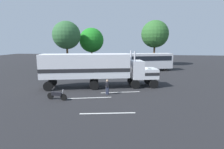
# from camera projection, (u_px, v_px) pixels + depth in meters

# --- Properties ---
(ground_plane) EXTENTS (120.00, 120.00, 0.00)m
(ground_plane) POSITION_uv_depth(u_px,v_px,m) (138.00, 85.00, 23.08)
(ground_plane) COLOR #232326
(lane_stripe_near) EXTENTS (4.30, 1.26, 0.01)m
(lane_stripe_near) POSITION_uv_depth(u_px,v_px,m) (120.00, 92.00, 19.94)
(lane_stripe_near) COLOR silver
(lane_stripe_near) RESTS_ON ground_plane
(lane_stripe_mid) EXTENTS (4.30, 1.24, 0.01)m
(lane_stripe_mid) POSITION_uv_depth(u_px,v_px,m) (90.00, 98.00, 17.90)
(lane_stripe_mid) COLOR silver
(lane_stripe_mid) RESTS_ON ground_plane
(lane_stripe_far) EXTENTS (4.35, 0.99, 0.01)m
(lane_stripe_far) POSITION_uv_depth(u_px,v_px,m) (108.00, 113.00, 14.00)
(lane_stripe_far) COLOR silver
(lane_stripe_far) RESTS_ON ground_plane
(semi_truck) EXTENTS (14.34, 5.87, 4.50)m
(semi_truck) POSITION_uv_depth(u_px,v_px,m) (95.00, 67.00, 21.64)
(semi_truck) COLOR white
(semi_truck) RESTS_ON ground_plane
(person_bystander) EXTENTS (0.34, 0.45, 1.63)m
(person_bystander) POSITION_uv_depth(u_px,v_px,m) (107.00, 86.00, 18.94)
(person_bystander) COLOR #2D3347
(person_bystander) RESTS_ON ground_plane
(parked_bus) EXTENTS (11.23, 5.96, 3.40)m
(parked_bus) POSITION_uv_depth(u_px,v_px,m) (144.00, 60.00, 34.82)
(parked_bus) COLOR silver
(parked_bus) RESTS_ON ground_plane
(parked_car) EXTENTS (4.45, 1.91, 1.57)m
(parked_car) POSITION_uv_depth(u_px,v_px,m) (89.00, 66.00, 36.59)
(parked_car) COLOR black
(parked_car) RESTS_ON ground_plane
(motorcycle) EXTENTS (2.10, 0.40, 1.12)m
(motorcycle) POSITION_uv_depth(u_px,v_px,m) (57.00, 95.00, 17.23)
(motorcycle) COLOR black
(motorcycle) RESTS_ON ground_plane
(tree_left) EXTENTS (6.46, 6.46, 10.74)m
(tree_left) POSITION_uv_depth(u_px,v_px,m) (155.00, 34.00, 42.22)
(tree_left) COLOR brown
(tree_left) RESTS_ON ground_plane
(tree_center) EXTENTS (6.03, 6.03, 9.12)m
(tree_center) POSITION_uv_depth(u_px,v_px,m) (92.00, 40.00, 44.16)
(tree_center) COLOR brown
(tree_center) RESTS_ON ground_plane
(tree_right) EXTENTS (6.17, 6.17, 10.22)m
(tree_right) POSITION_uv_depth(u_px,v_px,m) (67.00, 35.00, 39.31)
(tree_right) COLOR brown
(tree_right) RESTS_ON ground_plane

